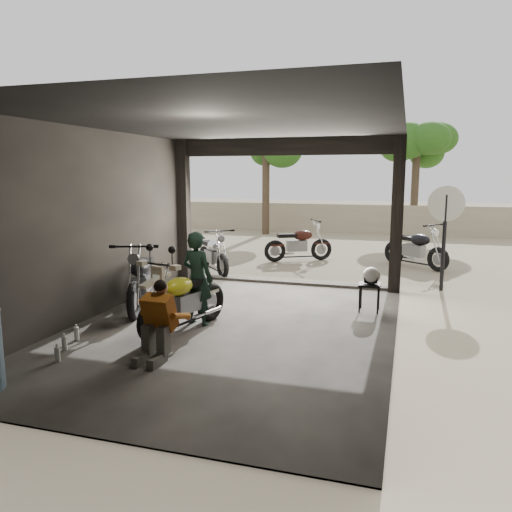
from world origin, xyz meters
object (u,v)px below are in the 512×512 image
Objects in this scene: rider at (197,279)px; sign_post at (445,221)px; left_bike at (141,275)px; outside_bike_b at (298,241)px; outside_bike_c at (416,245)px; mechanic at (155,324)px; stool at (370,288)px; main_bike at (184,295)px; outside_bike_a at (213,251)px; helmet at (371,275)px.

rider is 0.70× the size of sign_post.
left_bike reaches higher than outside_bike_b.
left_bike is 6.05m from outside_bike_b.
outside_bike_c reaches higher than mechanic.
left_bike is at bearing 134.40° from outside_bike_b.
outside_bike_c is 3.38× the size of stool.
outside_bike_b is 1.68× the size of mechanic.
rider is at bearing -43.68° from left_bike.
rider is (0.07, 0.37, 0.18)m from main_bike.
helmet is at bearing -73.24° from outside_bike_a.
main_bike is at bearing -117.18° from sign_post.
outside_bike_a is 1.09× the size of rider.
left_bike reaches higher than stool.
sign_post is (3.67, -2.69, 0.89)m from outside_bike_b.
rider reaches higher than main_bike.
outside_bike_a is at bearing -57.82° from rider.
helmet is 0.15× the size of sign_post.
rider is 3.09m from helmet.
rider reaches higher than outside_bike_a.
left_bike is 1.81× the size of mechanic.
outside_bike_b is 5.38m from stool.
outside_bike_a is (-1.30, 4.44, -0.02)m from main_bike.
rider is (1.36, -4.07, 0.20)m from outside_bike_a.
sign_post is at bearing 61.20° from main_bike.
sign_post reaches higher than main_bike.
outside_bike_b is (1.66, 5.81, -0.04)m from left_bike.
outside_bike_a is 1.63× the size of mechanic.
mechanic is 1.97× the size of stool.
outside_bike_c is at bearing -104.68° from rider.
outside_bike_b is at bearing 54.82° from left_bike.
main_bike is 6.82m from outside_bike_b.
left_bike is 6.24m from sign_post.
left_bike is at bearing 177.33° from helmet.
outside_bike_b is 5.38m from helmet.
outside_bike_b is 4.64m from sign_post.
left_bike reaches higher than outside_bike_c.
left_bike reaches higher than outside_bike_a.
outside_bike_b is 1.12× the size of rider.
outside_bike_a is 4.68m from stool.
stool is (2.34, -4.84, -0.14)m from outside_bike_b.
rider is at bearing -113.15° from outside_bike_a.
outside_bike_b is at bearing -78.85° from rider.
mechanic is (-3.32, -8.03, -0.08)m from outside_bike_c.
mechanic is at bearing -66.31° from main_bike.
stool is at bearing -151.40° from outside_bike_c.
outside_bike_b is at bearing 91.33° from mechanic.
outside_bike_c is at bearing 118.12° from sign_post.
rider is (1.38, -0.63, 0.14)m from left_bike.
main_bike is at bearing -169.07° from outside_bike_c.
outside_bike_b reaches higher than mechanic.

